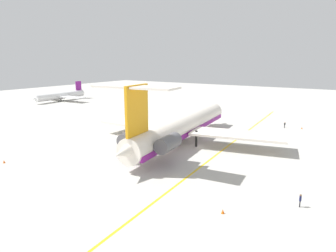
{
  "coord_description": "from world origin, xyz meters",
  "views": [
    {
      "loc": [
        -54.29,
        -27.14,
        17.96
      ],
      "look_at": [
        0.6,
        8.26,
        3.33
      ],
      "focal_mm": 31.52,
      "sensor_mm": 36.0,
      "label": 1
    }
  ],
  "objects_px": {
    "main_jetliner": "(181,127)",
    "safety_cone_nose": "(223,211)",
    "airliner_mid_left": "(59,96)",
    "safety_cone_wingtip": "(4,162)",
    "ground_crew_portside": "(129,117)",
    "safety_cone_tail": "(302,128)",
    "ground_crew_starboard": "(141,114)",
    "ground_crew_near_nose": "(300,199)",
    "ground_crew_near_tail": "(285,124)"
  },
  "relations": [
    {
      "from": "main_jetliner",
      "to": "safety_cone_wingtip",
      "type": "height_order",
      "value": "main_jetliner"
    },
    {
      "from": "ground_crew_portside",
      "to": "ground_crew_starboard",
      "type": "height_order",
      "value": "ground_crew_portside"
    },
    {
      "from": "airliner_mid_left",
      "to": "ground_crew_near_tail",
      "type": "distance_m",
      "value": 96.74
    },
    {
      "from": "airliner_mid_left",
      "to": "ground_crew_near_nose",
      "type": "xyz_separation_m",
      "value": [
        -46.85,
        -107.86,
        -1.31
      ]
    },
    {
      "from": "ground_crew_near_nose",
      "to": "safety_cone_wingtip",
      "type": "xyz_separation_m",
      "value": [
        -11.27,
        47.23,
        -0.81
      ]
    },
    {
      "from": "main_jetliner",
      "to": "airliner_mid_left",
      "type": "height_order",
      "value": "main_jetliner"
    },
    {
      "from": "main_jetliner",
      "to": "safety_cone_wingtip",
      "type": "bearing_deg",
      "value": 137.21
    },
    {
      "from": "airliner_mid_left",
      "to": "safety_cone_tail",
      "type": "distance_m",
      "value": 100.88
    },
    {
      "from": "main_jetliner",
      "to": "ground_crew_near_tail",
      "type": "relative_size",
      "value": 29.34
    },
    {
      "from": "ground_crew_near_nose",
      "to": "ground_crew_starboard",
      "type": "relative_size",
      "value": 1.04
    },
    {
      "from": "main_jetliner",
      "to": "ground_crew_portside",
      "type": "relative_size",
      "value": 27.04
    },
    {
      "from": "ground_crew_portside",
      "to": "safety_cone_tail",
      "type": "bearing_deg",
      "value": -31.53
    },
    {
      "from": "main_jetliner",
      "to": "airliner_mid_left",
      "type": "distance_m",
      "value": 86.67
    },
    {
      "from": "main_jetliner",
      "to": "ground_crew_starboard",
      "type": "bearing_deg",
      "value": 46.75
    },
    {
      "from": "ground_crew_portside",
      "to": "safety_cone_tail",
      "type": "distance_m",
      "value": 48.79
    },
    {
      "from": "airliner_mid_left",
      "to": "ground_crew_portside",
      "type": "distance_m",
      "value": 57.57
    },
    {
      "from": "ground_crew_portside",
      "to": "safety_cone_nose",
      "type": "bearing_deg",
      "value": -90.28
    },
    {
      "from": "main_jetliner",
      "to": "safety_cone_tail",
      "type": "xyz_separation_m",
      "value": [
        30.24,
        -19.8,
        -3.6
      ]
    },
    {
      "from": "ground_crew_starboard",
      "to": "safety_cone_nose",
      "type": "bearing_deg",
      "value": 124.04
    },
    {
      "from": "airliner_mid_left",
      "to": "safety_cone_tail",
      "type": "relative_size",
      "value": 49.52
    },
    {
      "from": "airliner_mid_left",
      "to": "ground_crew_starboard",
      "type": "height_order",
      "value": "airliner_mid_left"
    },
    {
      "from": "ground_crew_near_nose",
      "to": "ground_crew_near_tail",
      "type": "height_order",
      "value": "ground_crew_near_nose"
    },
    {
      "from": "airliner_mid_left",
      "to": "safety_cone_wingtip",
      "type": "relative_size",
      "value": 49.52
    },
    {
      "from": "ground_crew_near_tail",
      "to": "safety_cone_wingtip",
      "type": "distance_m",
      "value": 66.93
    },
    {
      "from": "ground_crew_portside",
      "to": "safety_cone_nose",
      "type": "distance_m",
      "value": 58.31
    },
    {
      "from": "ground_crew_near_nose",
      "to": "ground_crew_portside",
      "type": "distance_m",
      "value": 60.71
    },
    {
      "from": "airliner_mid_left",
      "to": "ground_crew_near_tail",
      "type": "bearing_deg",
      "value": 86.12
    },
    {
      "from": "airliner_mid_left",
      "to": "safety_cone_nose",
      "type": "bearing_deg",
      "value": 59.06
    },
    {
      "from": "ground_crew_portside",
      "to": "safety_cone_tail",
      "type": "xyz_separation_m",
      "value": [
        16.61,
        -45.87,
        -0.87
      ]
    },
    {
      "from": "ground_crew_near_tail",
      "to": "ground_crew_starboard",
      "type": "distance_m",
      "value": 43.25
    },
    {
      "from": "main_jetliner",
      "to": "safety_cone_nose",
      "type": "relative_size",
      "value": 88.64
    },
    {
      "from": "ground_crew_near_nose",
      "to": "ground_crew_portside",
      "type": "relative_size",
      "value": 0.95
    },
    {
      "from": "airliner_mid_left",
      "to": "ground_crew_starboard",
      "type": "relative_size",
      "value": 16.48
    },
    {
      "from": "ground_crew_near_nose",
      "to": "airliner_mid_left",
      "type": "bearing_deg",
      "value": 164.77
    },
    {
      "from": "main_jetliner",
      "to": "ground_crew_near_nose",
      "type": "distance_m",
      "value": 31.45
    },
    {
      "from": "ground_crew_near_nose",
      "to": "safety_cone_tail",
      "type": "bearing_deg",
      "value": 106.83
    },
    {
      "from": "ground_crew_portside",
      "to": "safety_cone_wingtip",
      "type": "height_order",
      "value": "ground_crew_portside"
    },
    {
      "from": "airliner_mid_left",
      "to": "main_jetliner",
      "type": "bearing_deg",
      "value": 66.45
    },
    {
      "from": "ground_crew_near_nose",
      "to": "safety_cone_tail",
      "type": "distance_m",
      "value": 46.98
    },
    {
      "from": "ground_crew_near_nose",
      "to": "safety_cone_tail",
      "type": "relative_size",
      "value": 3.12
    },
    {
      "from": "ground_crew_near_nose",
      "to": "safety_cone_tail",
      "type": "xyz_separation_m",
      "value": [
        46.44,
        7.01,
        -0.81
      ]
    },
    {
      "from": "airliner_mid_left",
      "to": "ground_crew_near_tail",
      "type": "height_order",
      "value": "airliner_mid_left"
    },
    {
      "from": "main_jetliner",
      "to": "ground_crew_near_tail",
      "type": "height_order",
      "value": "main_jetliner"
    },
    {
      "from": "safety_cone_nose",
      "to": "safety_cone_wingtip",
      "type": "distance_m",
      "value": 40.02
    },
    {
      "from": "safety_cone_tail",
      "to": "safety_cone_nose",
      "type": "bearing_deg",
      "value": 179.5
    },
    {
      "from": "safety_cone_wingtip",
      "to": "main_jetliner",
      "type": "bearing_deg",
      "value": -36.61
    },
    {
      "from": "ground_crew_near_tail",
      "to": "ground_crew_starboard",
      "type": "relative_size",
      "value": 1.01
    },
    {
      "from": "ground_crew_near_tail",
      "to": "safety_cone_wingtip",
      "type": "bearing_deg",
      "value": -64.16
    },
    {
      "from": "safety_cone_tail",
      "to": "main_jetliner",
      "type": "bearing_deg",
      "value": 146.78
    },
    {
      "from": "airliner_mid_left",
      "to": "safety_cone_wingtip",
      "type": "xyz_separation_m",
      "value": [
        -58.12,
        -60.64,
        -2.13
      ]
    }
  ]
}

